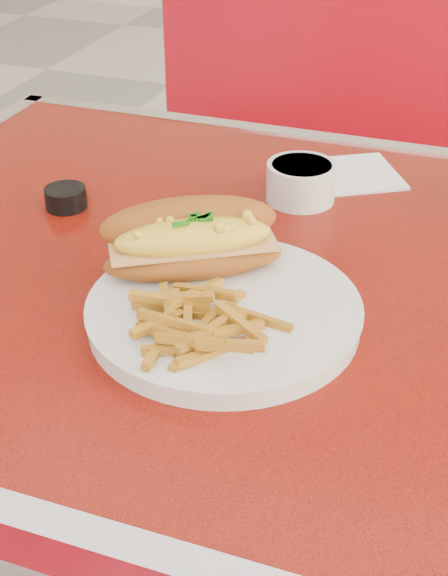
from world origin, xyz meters
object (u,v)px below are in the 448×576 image
(dinner_plate, at_px, (224,312))
(gravy_ramekin, at_px, (301,181))
(mac_hoagie, at_px, (192,240))
(fork, at_px, (287,298))
(sauce_cup_left, at_px, (66,197))
(diner_table, at_px, (310,391))
(booth_bench_far, at_px, (393,280))

(dinner_plate, bearing_deg, gravy_ramekin, 89.91)
(mac_hoagie, relative_size, fork, 1.52)
(dinner_plate, relative_size, sauce_cup_left, 4.40)
(diner_table, xyz_separation_m, mac_hoagie, (-0.13, -0.06, 0.22))
(diner_table, distance_m, sauce_cup_left, 0.39)
(gravy_ramekin, xyz_separation_m, sauce_cup_left, (-0.28, -0.12, -0.01))
(mac_hoagie, bearing_deg, diner_table, -6.32)
(dinner_plate, bearing_deg, diner_table, 57.95)
(diner_table, relative_size, dinner_plate, 4.14)
(sauce_cup_left, bearing_deg, booth_bench_far, 65.28)
(gravy_ramekin, bearing_deg, booth_bench_far, 83.67)
(sauce_cup_left, bearing_deg, gravy_ramekin, 23.87)
(mac_hoagie, bearing_deg, dinner_plate, -75.37)
(diner_table, distance_m, booth_bench_far, 0.87)
(booth_bench_far, relative_size, gravy_ramekin, 11.11)
(booth_bench_far, distance_m, gravy_ramekin, 0.81)
(fork, height_order, sauce_cup_left, sauce_cup_left)
(diner_table, xyz_separation_m, dinner_plate, (-0.07, -0.11, 0.17))
(mac_hoagie, xyz_separation_m, sauce_cup_left, (-0.22, 0.12, -0.04))
(booth_bench_far, bearing_deg, fork, -90.87)
(sauce_cup_left, bearing_deg, mac_hoagie, -27.96)
(booth_bench_far, height_order, fork, booth_bench_far)
(fork, bearing_deg, mac_hoagie, 46.37)
(dinner_plate, bearing_deg, booth_bench_far, 85.65)
(fork, relative_size, sauce_cup_left, 2.07)
(diner_table, xyz_separation_m, gravy_ramekin, (-0.07, 0.18, 0.19))
(mac_hoagie, bearing_deg, gravy_ramekin, 46.00)
(mac_hoagie, height_order, sauce_cup_left, mac_hoagie)
(booth_bench_far, relative_size, sauce_cup_left, 17.81)
(dinner_plate, distance_m, gravy_ramekin, 0.29)
(mac_hoagie, xyz_separation_m, fork, (0.11, -0.02, -0.04))
(fork, relative_size, gravy_ramekin, 1.30)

